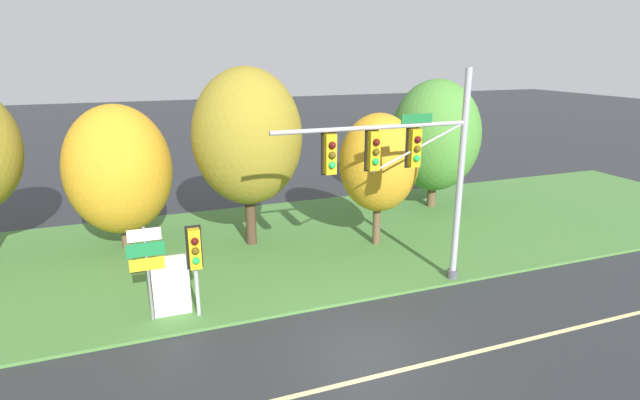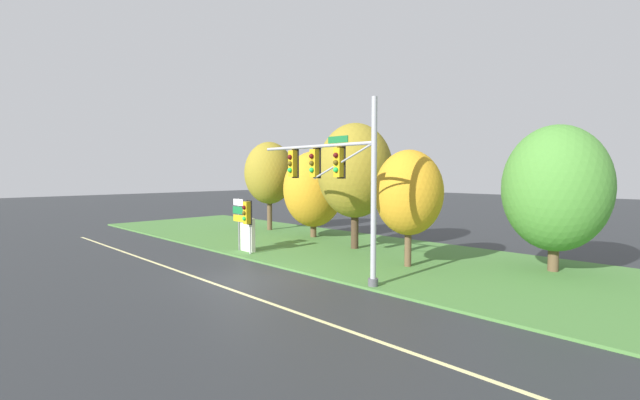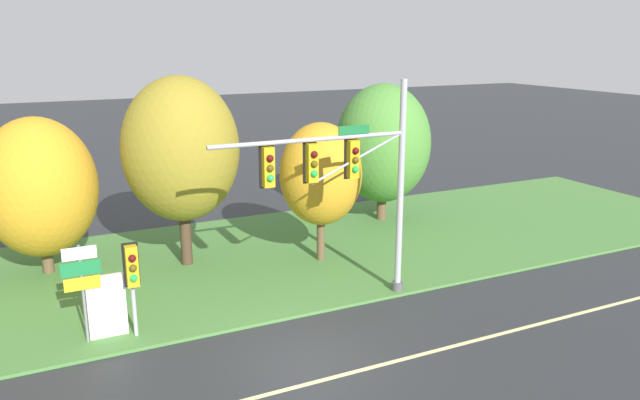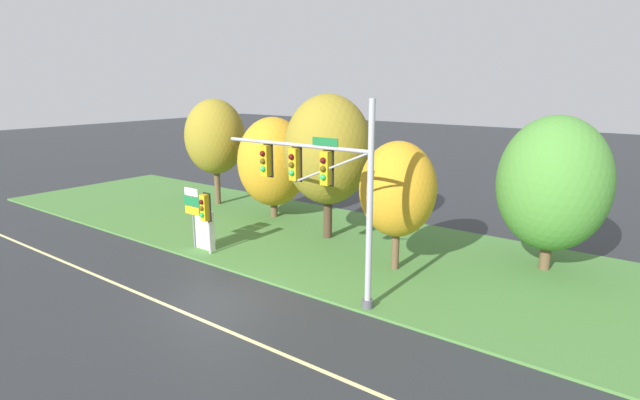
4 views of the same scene
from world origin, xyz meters
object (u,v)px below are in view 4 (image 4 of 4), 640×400
at_px(tree_left_of_mast, 273,162).
at_px(tree_mid_verge, 398,190).
at_px(traffic_signal_mast, 322,181).
at_px(tree_behind_signpost, 328,150).
at_px(info_kiosk, 205,230).
at_px(tree_tall_centre, 553,184).
at_px(pedestrian_signal_near_kerb, 205,211).
at_px(route_sign_post, 192,207).
at_px(tree_nearest_road, 215,137).

distance_m(tree_left_of_mast, tree_mid_verge, 10.43).
distance_m(traffic_signal_mast, tree_mid_verge, 4.19).
relative_size(tree_behind_signpost, info_kiosk, 3.85).
bearing_deg(tree_tall_centre, traffic_signal_mast, -128.01).
height_order(pedestrian_signal_near_kerb, info_kiosk, pedestrian_signal_near_kerb).
height_order(pedestrian_signal_near_kerb, tree_left_of_mast, tree_left_of_mast).
relative_size(tree_mid_verge, tree_tall_centre, 0.84).
distance_m(traffic_signal_mast, route_sign_post, 8.58).
bearing_deg(route_sign_post, info_kiosk, 16.52).
xyz_separation_m(traffic_signal_mast, tree_behind_signpost, (-3.98, 5.86, 0.19)).
bearing_deg(tree_nearest_road, pedestrian_signal_near_kerb, -44.63).
bearing_deg(info_kiosk, traffic_signal_mast, -6.33).
distance_m(tree_behind_signpost, tree_tall_centre, 10.33).
bearing_deg(pedestrian_signal_near_kerb, route_sign_post, 165.91).
height_order(traffic_signal_mast, pedestrian_signal_near_kerb, traffic_signal_mast).
relative_size(tree_nearest_road, info_kiosk, 3.59).
bearing_deg(traffic_signal_mast, pedestrian_signal_near_kerb, 177.33).
distance_m(tree_nearest_road, tree_tall_centre, 20.22).
bearing_deg(traffic_signal_mast, tree_behind_signpost, 124.15).
bearing_deg(pedestrian_signal_near_kerb, traffic_signal_mast, -2.67).
height_order(traffic_signal_mast, tree_left_of_mast, traffic_signal_mast).
height_order(tree_behind_signpost, tree_mid_verge, tree_behind_signpost).
bearing_deg(info_kiosk, tree_tall_centre, 26.99).
height_order(traffic_signal_mast, tree_nearest_road, traffic_signal_mast).
distance_m(pedestrian_signal_near_kerb, tree_left_of_mast, 7.33).
bearing_deg(tree_left_of_mast, tree_behind_signpost, -15.62).
bearing_deg(traffic_signal_mast, tree_left_of_mast, 140.96).
height_order(traffic_signal_mast, tree_mid_verge, traffic_signal_mast).
distance_m(tree_nearest_road, tree_left_of_mast, 5.25).
xyz_separation_m(tree_left_of_mast, info_kiosk, (1.34, -6.41, -2.36)).
xyz_separation_m(route_sign_post, tree_behind_signpost, (4.25, 5.20, 2.54)).
bearing_deg(tree_mid_verge, tree_behind_signpost, 159.23).
relative_size(pedestrian_signal_near_kerb, tree_nearest_road, 0.43).
bearing_deg(tree_mid_verge, tree_nearest_road, 167.13).
relative_size(route_sign_post, info_kiosk, 1.58).
xyz_separation_m(pedestrian_signal_near_kerb, route_sign_post, (-1.35, 0.34, -0.09)).
xyz_separation_m(tree_mid_verge, info_kiosk, (-8.57, -3.14, -2.55)).
bearing_deg(tree_nearest_road, route_sign_post, -49.17).
xyz_separation_m(traffic_signal_mast, tree_mid_verge, (0.97, 3.99, -0.87)).
bearing_deg(route_sign_post, tree_behind_signpost, 50.75).
distance_m(traffic_signal_mast, tree_behind_signpost, 7.09).
distance_m(tree_left_of_mast, info_kiosk, 6.96).
bearing_deg(tree_nearest_road, traffic_signal_mast, -27.81).
xyz_separation_m(tree_nearest_road, tree_left_of_mast, (5.13, -0.17, -1.11)).
bearing_deg(tree_nearest_road, tree_mid_verge, -12.87).
bearing_deg(tree_mid_verge, pedestrian_signal_near_kerb, -154.94).
relative_size(tree_left_of_mast, tree_tall_centre, 0.90).
distance_m(pedestrian_signal_near_kerb, info_kiosk, 1.47).
xyz_separation_m(traffic_signal_mast, tree_nearest_road, (-14.08, 7.42, 0.05)).
distance_m(traffic_signal_mast, info_kiosk, 8.38).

